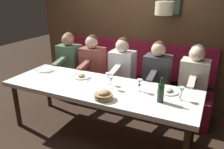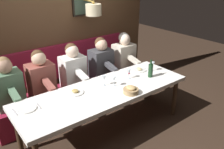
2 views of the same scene
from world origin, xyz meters
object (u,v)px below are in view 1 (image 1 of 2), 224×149
at_px(wine_glass_0, 139,83).
at_px(wine_glass_3, 111,80).
at_px(diner_farthest, 69,55).
at_px(diner_near, 157,68).
at_px(diner_far, 92,59).
at_px(wine_glass_2, 182,91).
at_px(bread_bowl, 104,95).
at_px(wine_glass_1, 108,76).
at_px(dining_table, 99,90).
at_px(diner_nearest, 195,73).
at_px(wine_bottle, 161,93).
at_px(diner_middle, 122,63).

distance_m(wine_glass_0, wine_glass_3, 0.37).
bearing_deg(diner_farthest, diner_near, -90.00).
relative_size(diner_far, wine_glass_2, 4.82).
distance_m(diner_near, bread_bowl, 1.24).
xyz_separation_m(wine_glass_0, wine_glass_2, (-0.02, -0.52, 0.00)).
bearing_deg(diner_farthest, wine_glass_1, -122.50).
height_order(dining_table, wine_glass_2, wine_glass_2).
bearing_deg(diner_far, diner_near, -90.00).
relative_size(diner_nearest, wine_glass_2, 4.82).
relative_size(wine_glass_3, wine_bottle, 0.55).
xyz_separation_m(diner_near, wine_bottle, (-0.97, -0.29, 0.04)).
relative_size(diner_near, wine_glass_1, 4.82).
height_order(wine_glass_0, wine_glass_2, same).
relative_size(diner_nearest, wine_bottle, 2.64).
xyz_separation_m(diner_farthest, wine_glass_0, (-0.80, -1.66, 0.04)).
bearing_deg(diner_near, wine_glass_1, 147.45).
bearing_deg(wine_glass_0, dining_table, 98.75).
bearing_deg(dining_table, wine_glass_2, -86.55).
relative_size(diner_near, wine_glass_2, 4.82).
xyz_separation_m(diner_near, wine_glass_1, (-0.76, 0.48, 0.04)).
xyz_separation_m(diner_nearest, wine_glass_2, (-0.82, 0.05, 0.04)).
height_order(wine_glass_0, wine_glass_1, same).
distance_m(dining_table, diner_near, 1.05).
relative_size(diner_near, wine_bottle, 2.64).
relative_size(diner_far, diner_farthest, 1.00).
xyz_separation_m(diner_nearest, diner_farthest, (0.00, 2.23, 0.00)).
distance_m(diner_near, wine_glass_3, 0.96).
distance_m(diner_farthest, wine_glass_3, 1.56).
bearing_deg(wine_bottle, diner_far, 56.46).
bearing_deg(wine_glass_1, diner_nearest, -53.89).
distance_m(diner_farthest, wine_bottle, 2.20).
bearing_deg(wine_glass_0, diner_far, 55.24).
height_order(diner_far, wine_glass_0, diner_far).
relative_size(diner_nearest, diner_middle, 1.00).
bearing_deg(diner_nearest, dining_table, 128.39).
xyz_separation_m(diner_near, wine_glass_0, (-0.80, 0.02, 0.04)).
distance_m(dining_table, wine_glass_3, 0.25).
bearing_deg(dining_table, wine_glass_0, -81.25).
xyz_separation_m(diner_farthest, bread_bowl, (-1.19, -1.35, -0.03)).
bearing_deg(diner_middle, diner_farthest, 90.00).
height_order(diner_nearest, wine_glass_3, diner_nearest).
xyz_separation_m(dining_table, diner_far, (0.88, 0.61, 0.14)).
height_order(wine_glass_0, wine_glass_3, same).
bearing_deg(wine_glass_0, wine_glass_2, -92.05).
height_order(diner_farthest, wine_glass_0, diner_farthest).
bearing_deg(diner_middle, diner_nearest, -90.00).
distance_m(dining_table, diner_farthest, 1.43).
distance_m(diner_nearest, wine_glass_3, 1.28).
xyz_separation_m(dining_table, diner_nearest, (0.88, -1.11, 0.14)).
bearing_deg(wine_glass_1, wine_glass_3, -139.17).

